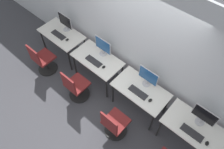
{
  "coord_description": "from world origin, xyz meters",
  "views": [
    {
      "loc": [
        1.71,
        -1.81,
        4.45
      ],
      "look_at": [
        0.0,
        0.13,
        0.89
      ],
      "focal_mm": 35.0,
      "sensor_mm": 36.0,
      "label": 1
    }
  ],
  "objects_px": {
    "monitor_left": "(103,46)",
    "office_chair_right": "(114,125)",
    "office_chair_far_left": "(43,61)",
    "office_chair_left": "(76,87)",
    "keyboard_far_left": "(58,35)",
    "monitor_far_right": "(204,116)",
    "monitor_far_left": "(65,22)",
    "mouse_left": "(104,67)",
    "keyboard_right": "(138,92)",
    "mouse_right": "(150,100)",
    "mouse_far_right": "(207,143)",
    "keyboard_far_right": "(192,133)",
    "monitor_right": "(148,77)",
    "mouse_far_left": "(67,40)",
    "keyboard_left": "(94,61)"
  },
  "relations": [
    {
      "from": "monitor_left",
      "to": "office_chair_left",
      "type": "relative_size",
      "value": 0.48
    },
    {
      "from": "monitor_far_right",
      "to": "monitor_right",
      "type": "bearing_deg",
      "value": 178.27
    },
    {
      "from": "monitor_far_right",
      "to": "keyboard_far_right",
      "type": "height_order",
      "value": "monitor_far_right"
    },
    {
      "from": "mouse_right",
      "to": "office_chair_right",
      "type": "distance_m",
      "value": 0.86
    },
    {
      "from": "keyboard_left",
      "to": "monitor_right",
      "type": "xyz_separation_m",
      "value": [
        1.22,
        0.29,
        0.23
      ]
    },
    {
      "from": "keyboard_far_left",
      "to": "monitor_far_right",
      "type": "relative_size",
      "value": 0.93
    },
    {
      "from": "office_chair_far_left",
      "to": "office_chair_left",
      "type": "xyz_separation_m",
      "value": [
        1.16,
        0.01,
        0.0
      ]
    },
    {
      "from": "mouse_far_left",
      "to": "office_chair_far_left",
      "type": "bearing_deg",
      "value": -110.3
    },
    {
      "from": "monitor_left",
      "to": "office_chair_right",
      "type": "xyz_separation_m",
      "value": [
        1.21,
        -1.0,
        -0.6
      ]
    },
    {
      "from": "keyboard_far_right",
      "to": "mouse_far_right",
      "type": "distance_m",
      "value": 0.29
    },
    {
      "from": "keyboard_far_right",
      "to": "mouse_left",
      "type": "bearing_deg",
      "value": 178.82
    },
    {
      "from": "keyboard_left",
      "to": "office_chair_left",
      "type": "relative_size",
      "value": 0.45
    },
    {
      "from": "monitor_far_right",
      "to": "keyboard_right",
      "type": "bearing_deg",
      "value": -168.57
    },
    {
      "from": "keyboard_left",
      "to": "mouse_right",
      "type": "relative_size",
      "value": 4.56
    },
    {
      "from": "keyboard_far_left",
      "to": "monitor_left",
      "type": "height_order",
      "value": "monitor_left"
    },
    {
      "from": "monitor_left",
      "to": "office_chair_right",
      "type": "relative_size",
      "value": 0.48
    },
    {
      "from": "monitor_far_left",
      "to": "office_chair_left",
      "type": "relative_size",
      "value": 0.48
    },
    {
      "from": "mouse_far_left",
      "to": "office_chair_left",
      "type": "distance_m",
      "value": 1.19
    },
    {
      "from": "mouse_left",
      "to": "office_chair_left",
      "type": "relative_size",
      "value": 0.1
    },
    {
      "from": "keyboard_far_left",
      "to": "monitor_left",
      "type": "bearing_deg",
      "value": 13.15
    },
    {
      "from": "mouse_left",
      "to": "keyboard_right",
      "type": "height_order",
      "value": "mouse_left"
    },
    {
      "from": "monitor_right",
      "to": "keyboard_right",
      "type": "xyz_separation_m",
      "value": [
        0.0,
        -0.28,
        -0.23
      ]
    },
    {
      "from": "monitor_left",
      "to": "monitor_right",
      "type": "distance_m",
      "value": 1.22
    },
    {
      "from": "keyboard_left",
      "to": "keyboard_right",
      "type": "bearing_deg",
      "value": 0.56
    },
    {
      "from": "keyboard_far_left",
      "to": "monitor_far_right",
      "type": "height_order",
      "value": "monitor_far_right"
    },
    {
      "from": "keyboard_right",
      "to": "keyboard_far_right",
      "type": "height_order",
      "value": "same"
    },
    {
      "from": "monitor_far_left",
      "to": "mouse_right",
      "type": "xyz_separation_m",
      "value": [
        2.72,
        -0.28,
        -0.23
      ]
    },
    {
      "from": "mouse_far_right",
      "to": "monitor_left",
      "type": "bearing_deg",
      "value": 173.08
    },
    {
      "from": "office_chair_left",
      "to": "mouse_far_right",
      "type": "xyz_separation_m",
      "value": [
        2.73,
        0.57,
        0.38
      ]
    },
    {
      "from": "office_chair_right",
      "to": "mouse_far_left",
      "type": "bearing_deg",
      "value": 160.8
    },
    {
      "from": "office_chair_left",
      "to": "keyboard_right",
      "type": "relative_size",
      "value": 2.23
    },
    {
      "from": "keyboard_left",
      "to": "monitor_far_right",
      "type": "distance_m",
      "value": 2.46
    },
    {
      "from": "office_chair_far_left",
      "to": "mouse_right",
      "type": "bearing_deg",
      "value": 13.07
    },
    {
      "from": "mouse_far_left",
      "to": "monitor_right",
      "type": "bearing_deg",
      "value": 6.48
    },
    {
      "from": "monitor_right",
      "to": "monitor_far_right",
      "type": "relative_size",
      "value": 1.0
    },
    {
      "from": "mouse_far_right",
      "to": "keyboard_far_right",
      "type": "bearing_deg",
      "value": -179.84
    },
    {
      "from": "monitor_far_left",
      "to": "mouse_right",
      "type": "relative_size",
      "value": 4.92
    },
    {
      "from": "monitor_far_left",
      "to": "mouse_left",
      "type": "xyz_separation_m",
      "value": [
        1.5,
        -0.27,
        -0.23
      ]
    },
    {
      "from": "monitor_far_left",
      "to": "mouse_right",
      "type": "height_order",
      "value": "monitor_far_left"
    },
    {
      "from": "office_chair_right",
      "to": "mouse_far_right",
      "type": "distance_m",
      "value": 1.7
    },
    {
      "from": "monitor_right",
      "to": "keyboard_far_right",
      "type": "distance_m",
      "value": 1.28
    },
    {
      "from": "keyboard_right",
      "to": "keyboard_far_right",
      "type": "relative_size",
      "value": 1.0
    },
    {
      "from": "monitor_far_right",
      "to": "mouse_far_right",
      "type": "bearing_deg",
      "value": -44.15
    },
    {
      "from": "keyboard_far_left",
      "to": "office_chair_right",
      "type": "xyz_separation_m",
      "value": [
        2.42,
        -0.72,
        -0.37
      ]
    },
    {
      "from": "mouse_far_left",
      "to": "keyboard_right",
      "type": "height_order",
      "value": "mouse_far_left"
    },
    {
      "from": "mouse_right",
      "to": "mouse_far_right",
      "type": "bearing_deg",
      "value": -1.89
    },
    {
      "from": "keyboard_far_left",
      "to": "mouse_right",
      "type": "height_order",
      "value": "mouse_right"
    },
    {
      "from": "monitor_right",
      "to": "office_chair_right",
      "type": "bearing_deg",
      "value": -90.54
    },
    {
      "from": "mouse_left",
      "to": "office_chair_right",
      "type": "bearing_deg",
      "value": -37.65
    },
    {
      "from": "mouse_far_left",
      "to": "monitor_right",
      "type": "height_order",
      "value": "monitor_right"
    }
  ]
}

